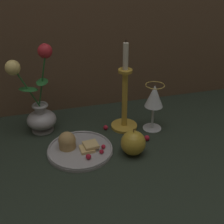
{
  "coord_description": "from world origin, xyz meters",
  "views": [
    {
      "loc": [
        -0.23,
        -0.88,
        0.61
      ],
      "look_at": [
        0.02,
        0.02,
        0.1
      ],
      "focal_mm": 50.0,
      "sensor_mm": 36.0,
      "label": 1
    }
  ],
  "objects": [
    {
      "name": "apple_beside_vase",
      "position": [
        0.06,
        -0.09,
        0.04
      ],
      "size": [
        0.08,
        0.08,
        0.09
      ],
      "color": "#B2932D",
      "rests_on": "ground_plane"
    },
    {
      "name": "candlestick",
      "position": [
        0.08,
        0.07,
        0.1
      ],
      "size": [
        0.1,
        0.1,
        0.33
      ],
      "color": "gold",
      "rests_on": "ground_plane"
    },
    {
      "name": "vase",
      "position": [
        -0.22,
        0.13,
        0.1
      ],
      "size": [
        0.16,
        0.11,
        0.32
      ],
      "color": "#A3A3A8",
      "rests_on": "ground_plane"
    },
    {
      "name": "ground_plane",
      "position": [
        0.0,
        0.0,
        0.0
      ],
      "size": [
        2.4,
        2.4,
        0.0
      ],
      "primitive_type": "plane",
      "color": "#232D23",
      "rests_on": "ground"
    },
    {
      "name": "wine_glass",
      "position": [
        0.18,
        0.03,
        0.13
      ],
      "size": [
        0.07,
        0.07,
        0.18
      ],
      "color": "silver",
      "rests_on": "ground_plane"
    },
    {
      "name": "berry_front_center",
      "position": [
        0.13,
        -0.04,
        0.01
      ],
      "size": [
        0.02,
        0.02,
        0.02
      ],
      "primitive_type": "sphere",
      "color": "#AD192D",
      "rests_on": "ground_plane"
    },
    {
      "name": "berry_near_plate",
      "position": [
        0.01,
        0.07,
        0.01
      ],
      "size": [
        0.02,
        0.02,
        0.02
      ],
      "primitive_type": "sphere",
      "color": "#AD192D",
      "rests_on": "ground_plane"
    },
    {
      "name": "plate_with_pastries",
      "position": [
        -0.12,
        -0.04,
        0.02
      ],
      "size": [
        0.22,
        0.22,
        0.07
      ],
      "color": "#A3A3A8",
      "rests_on": "ground_plane"
    }
  ]
}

